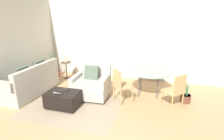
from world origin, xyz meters
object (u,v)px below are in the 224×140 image
object	(u,v)px
tv_remote_primary	(67,91)
dining_chair_near_right	(176,89)
side_table	(66,67)
picture_frame	(66,59)
dining_table	(149,73)
ottoman	(63,99)
dining_chair_near_left	(120,84)
potted_plant	(54,71)
couch	(30,83)
armchair	(91,85)
book_stack	(59,91)
potted_plant_small	(186,97)

from	to	relation	value
tv_remote_primary	dining_chair_near_right	size ratio (longest dim) A/B	0.16
side_table	picture_frame	xyz separation A→B (m)	(-0.00, 0.00, 0.29)
tv_remote_primary	dining_table	xyz separation A→B (m)	(1.91, 1.24, 0.25)
ottoman	dining_chair_near_left	distance (m)	1.49
potted_plant	dining_chair_near_right	size ratio (longest dim) A/B	1.23
couch	picture_frame	size ratio (longest dim) A/B	8.62
armchair	book_stack	xyz separation A→B (m)	(-0.53, -0.79, 0.08)
dining_chair_near_left	potted_plant_small	bearing A→B (deg)	15.33
couch	ottoman	bearing A→B (deg)	-19.39
tv_remote_primary	dining_table	world-z (taller)	dining_table
couch	side_table	xyz separation A→B (m)	(0.37, 1.43, 0.11)
dining_table	potted_plant_small	xyz separation A→B (m)	(0.99, -0.22, -0.51)
side_table	picture_frame	world-z (taller)	picture_frame
armchair	dining_chair_near_left	bearing A→B (deg)	-5.90
couch	armchair	size ratio (longest dim) A/B	1.82
picture_frame	dining_chair_near_left	bearing A→B (deg)	-28.56
potted_plant	book_stack	bearing A→B (deg)	-53.51
book_stack	picture_frame	bearing A→B (deg)	115.04
tv_remote_primary	dining_chair_near_right	distance (m)	2.65
book_stack	ottoman	bearing A→B (deg)	24.06
potted_plant	side_table	distance (m)	0.59
ottoman	side_table	size ratio (longest dim) A/B	1.30
couch	picture_frame	distance (m)	1.53
side_table	dining_chair_near_left	distance (m)	2.61
ottoman	potted_plant	distance (m)	2.48
tv_remote_primary	picture_frame	world-z (taller)	picture_frame
side_table	potted_plant_small	world-z (taller)	potted_plant_small
potted_plant	side_table	xyz separation A→B (m)	(0.55, -0.03, 0.20)
ottoman	potted_plant_small	size ratio (longest dim) A/B	1.19
book_stack	dining_chair_near_left	bearing A→B (deg)	26.80
couch	potted_plant_small	xyz separation A→B (m)	(4.34, 0.64, -0.16)
book_stack	dining_table	bearing A→B (deg)	33.75
armchair	dining_chair_near_right	xyz separation A→B (m)	(2.21, -0.09, 0.17)
ottoman	book_stack	xyz separation A→B (m)	(-0.08, -0.04, 0.21)
dining_chair_near_left	dining_chair_near_right	bearing A→B (deg)	0.00
ottoman	dining_table	bearing A→B (deg)	34.12
potted_plant	side_table	world-z (taller)	potted_plant
tv_remote_primary	dining_chair_near_right	world-z (taller)	dining_chair_near_right
book_stack	potted_plant_small	bearing A→B (deg)	20.74
potted_plant	ottoman	bearing A→B (deg)	-51.47
potted_plant	picture_frame	size ratio (longest dim) A/B	5.29
book_stack	side_table	bearing A→B (deg)	115.04
ottoman	couch	bearing A→B (deg)	160.61
couch	dining_chair_near_left	world-z (taller)	couch
tv_remote_primary	armchair	bearing A→B (deg)	59.86
couch	book_stack	xyz separation A→B (m)	(1.28, -0.52, 0.12)
armchair	book_stack	size ratio (longest dim) A/B	4.38
ottoman	potted_plant	bearing A→B (deg)	128.53
potted_plant	armchair	bearing A→B (deg)	-30.84
potted_plant	dining_chair_near_left	world-z (taller)	potted_plant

